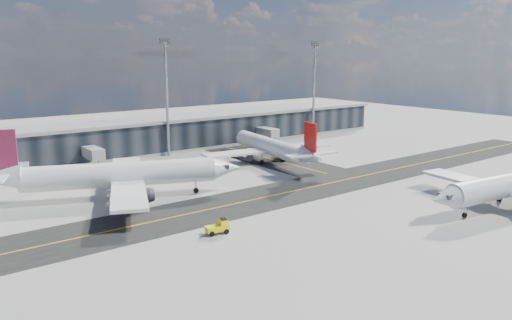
# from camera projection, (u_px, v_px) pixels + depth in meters

# --- Properties ---
(ground) EXTENTS (300.00, 300.00, 0.00)m
(ground) POSITION_uv_depth(u_px,v_px,m) (295.00, 199.00, 88.71)
(ground) COLOR gray
(ground) RESTS_ON ground
(taxiway_lanes) EXTENTS (180.00, 63.00, 0.03)m
(taxiway_lanes) POSITION_uv_depth(u_px,v_px,m) (274.00, 183.00, 99.38)
(taxiway_lanes) COLOR black
(taxiway_lanes) RESTS_ON ground
(terminal_concourse) EXTENTS (152.00, 19.80, 8.80)m
(terminal_concourse) POSITION_uv_depth(u_px,v_px,m) (156.00, 136.00, 130.62)
(terminal_concourse) COLOR black
(terminal_concourse) RESTS_ON ground
(floodlight_masts) EXTENTS (102.50, 0.70, 28.90)m
(floodlight_masts) POSITION_uv_depth(u_px,v_px,m) (167.00, 94.00, 122.80)
(floodlight_masts) COLOR gray
(floodlight_masts) RESTS_ON ground
(airliner_af) EXTENTS (42.47, 36.74, 13.11)m
(airliner_af) POSITION_uv_depth(u_px,v_px,m) (117.00, 175.00, 87.86)
(airliner_af) COLOR white
(airliner_af) RESTS_ON ground
(airliner_redtail) EXTENTS (33.09, 38.64, 11.46)m
(airliner_redtail) POSITION_uv_depth(u_px,v_px,m) (272.00, 147.00, 117.03)
(airliner_redtail) COLOR white
(airliner_redtail) RESTS_ON ground
(baggage_tug) EXTENTS (3.56, 2.25, 2.08)m
(baggage_tug) POSITION_uv_depth(u_px,v_px,m) (219.00, 227.00, 71.33)
(baggage_tug) COLOR #FFFA0D
(baggage_tug) RESTS_ON ground
(service_van) EXTENTS (3.81, 5.31, 1.34)m
(service_van) POSITION_uv_depth(u_px,v_px,m) (238.00, 154.00, 124.66)
(service_van) COLOR white
(service_van) RESTS_ON ground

